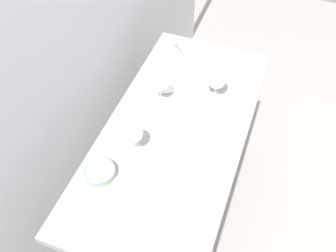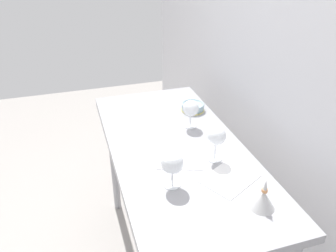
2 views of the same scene
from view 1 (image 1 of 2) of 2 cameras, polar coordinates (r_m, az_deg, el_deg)
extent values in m
plane|color=#9D9792|center=(2.59, 0.67, -13.43)|extent=(6.00, 6.00, 0.00)
cube|color=silver|center=(1.73, -14.72, 12.41)|extent=(3.80, 0.04, 2.60)
cube|color=#97979C|center=(1.85, 0.92, -0.90)|extent=(1.40, 0.64, 0.04)
cube|color=#97979C|center=(1.81, 10.69, -3.73)|extent=(1.40, 0.01, 0.05)
cylinder|color=#97979C|center=(2.57, 11.10, 1.49)|extent=(0.05, 0.05, 0.86)
cylinder|color=#97979C|center=(2.65, 0.14, 4.41)|extent=(0.05, 0.05, 0.86)
cylinder|color=white|center=(1.76, -4.90, -3.42)|extent=(0.07, 0.07, 0.00)
cylinder|color=white|center=(1.73, -4.99, -2.66)|extent=(0.01, 0.01, 0.07)
sphere|color=white|center=(1.68, -5.15, -1.13)|extent=(0.09, 0.09, 0.09)
cylinder|color=#5E111A|center=(1.69, -5.12, -1.46)|extent=(0.06, 0.06, 0.02)
cylinder|color=white|center=(1.96, -1.10, 3.78)|extent=(0.07, 0.07, 0.00)
cylinder|color=white|center=(1.92, -1.12, 4.73)|extent=(0.01, 0.01, 0.09)
sphere|color=white|center=(1.87, -1.16, 6.51)|extent=(0.09, 0.09, 0.09)
cylinder|color=maroon|center=(1.88, -1.15, 6.16)|extent=(0.06, 0.06, 0.02)
cylinder|color=white|center=(1.99, 6.94, 4.38)|extent=(0.07, 0.07, 0.00)
cylinder|color=white|center=(1.97, 7.04, 5.19)|extent=(0.01, 0.01, 0.07)
sphere|color=white|center=(1.91, 7.26, 6.86)|extent=(0.10, 0.10, 0.10)
cylinder|color=maroon|center=(1.92, 7.21, 6.49)|extent=(0.07, 0.07, 0.03)
cube|color=white|center=(1.89, 2.63, 1.53)|extent=(0.24, 0.26, 0.00)
cube|color=white|center=(2.06, 0.35, 6.67)|extent=(0.26, 0.28, 0.00)
cylinder|color=#DBCC66|center=(1.70, -9.98, -7.14)|extent=(0.14, 0.14, 0.01)
cylinder|color=#8CA8B2|center=(1.68, -10.07, -6.77)|extent=(0.13, 0.13, 0.03)
torus|color=#8CA8B2|center=(1.67, -10.14, -6.44)|extent=(0.14, 0.14, 0.01)
cone|color=silver|center=(2.19, 1.14, 10.97)|extent=(0.10, 0.10, 0.08)
cylinder|color=#C17F4C|center=(2.16, 1.16, 11.91)|extent=(0.02, 0.02, 0.01)
cone|color=silver|center=(2.15, 1.17, 12.47)|extent=(0.02, 0.02, 0.04)
camera|label=2|loc=(2.51, 26.91, 34.60)|focal=36.15mm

